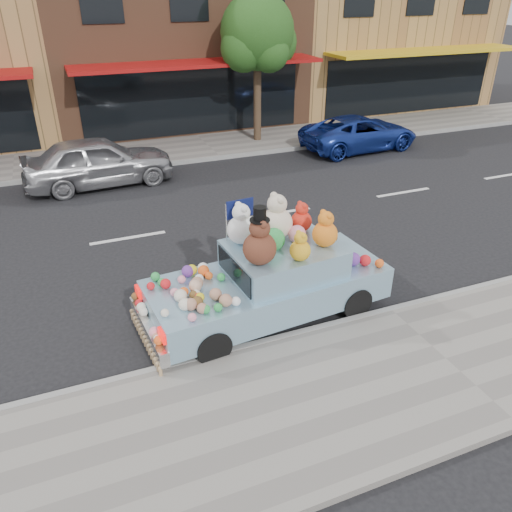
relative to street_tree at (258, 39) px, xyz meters
name	(u,v)px	position (x,y,z in m)	size (l,w,h in m)	color
ground	(279,213)	(-2.03, -6.55, -3.69)	(120.00, 120.00, 0.00)	black
near_sidewalk	(445,361)	(-2.03, -13.05, -3.63)	(60.00, 3.00, 0.12)	gray
far_sidewalk	(208,146)	(-2.03, -0.05, -3.63)	(60.00, 3.00, 0.12)	gray
near_kerb	(390,311)	(-2.03, -11.55, -3.63)	(60.00, 0.12, 0.13)	gray
far_kerb	(220,158)	(-2.03, -1.55, -3.63)	(60.00, 0.12, 0.13)	gray
storefront_mid	(166,30)	(-2.03, 5.42, -0.05)	(10.00, 9.80, 7.30)	brown
storefront_right	(366,24)	(7.97, 5.42, -0.05)	(10.00, 9.80, 7.30)	#A47A44
street_tree	(258,39)	(0.00, 0.00, 0.00)	(3.00, 2.70, 5.22)	#38281C
car_silver	(99,161)	(-6.16, -2.58, -2.95)	(1.75, 4.34, 1.48)	#ABACB0
car_blue	(360,133)	(3.10, -2.29, -3.08)	(2.02, 4.38, 1.22)	#1B3499
art_car	(269,276)	(-4.11, -10.69, -2.89)	(4.61, 2.10, 2.35)	black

